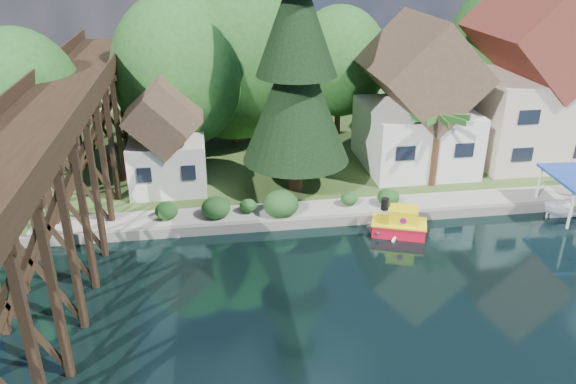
{
  "coord_description": "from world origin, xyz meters",
  "views": [
    {
      "loc": [
        -8.11,
        -22.04,
        16.24
      ],
      "look_at": [
        -3.99,
        6.0,
        3.37
      ],
      "focal_mm": 35.0,
      "sensor_mm": 36.0,
      "label": 1
    }
  ],
  "objects_px": {
    "tugboat": "(400,224)",
    "boat_white_a": "(398,224)",
    "house_left": "(417,105)",
    "house_center": "(532,82)",
    "conifer": "(296,65)",
    "shed": "(167,140)",
    "trestle_bridge": "(53,177)",
    "boat_canopy": "(572,200)",
    "palm_tree": "(439,119)"
  },
  "relations": [
    {
      "from": "tugboat",
      "to": "boat_white_a",
      "type": "height_order",
      "value": "tugboat"
    },
    {
      "from": "conifer",
      "to": "trestle_bridge",
      "type": "bearing_deg",
      "value": -150.49
    },
    {
      "from": "house_left",
      "to": "house_center",
      "type": "distance_m",
      "value": 9.1
    },
    {
      "from": "trestle_bridge",
      "to": "boat_canopy",
      "type": "distance_m",
      "value": 30.56
    },
    {
      "from": "palm_tree",
      "to": "tugboat",
      "type": "xyz_separation_m",
      "value": [
        -4.22,
        -5.67,
        -4.59
      ]
    },
    {
      "from": "house_center",
      "to": "boat_white_a",
      "type": "xyz_separation_m",
      "value": [
        -13.11,
        -9.57,
        -6.02
      ]
    },
    {
      "from": "boat_white_a",
      "to": "boat_canopy",
      "type": "distance_m",
      "value": 11.37
    },
    {
      "from": "conifer",
      "to": "palm_tree",
      "type": "height_order",
      "value": "conifer"
    },
    {
      "from": "shed",
      "to": "trestle_bridge",
      "type": "bearing_deg",
      "value": -118.19
    },
    {
      "from": "shed",
      "to": "conifer",
      "type": "height_order",
      "value": "conifer"
    },
    {
      "from": "house_center",
      "to": "boat_canopy",
      "type": "relative_size",
      "value": 2.99
    },
    {
      "from": "trestle_bridge",
      "to": "boat_canopy",
      "type": "xyz_separation_m",
      "value": [
        30.23,
        1.75,
        -4.12
      ]
    },
    {
      "from": "tugboat",
      "to": "shed",
      "type": "bearing_deg",
      "value": 149.35
    },
    {
      "from": "boat_white_a",
      "to": "house_center",
      "type": "bearing_deg",
      "value": -71.02
    },
    {
      "from": "boat_white_a",
      "to": "boat_canopy",
      "type": "height_order",
      "value": "boat_canopy"
    },
    {
      "from": "tugboat",
      "to": "boat_white_a",
      "type": "xyz_separation_m",
      "value": [
        0.09,
        0.6,
        -0.3
      ]
    },
    {
      "from": "shed",
      "to": "boat_white_a",
      "type": "bearing_deg",
      "value": -28.59
    },
    {
      "from": "house_left",
      "to": "shed",
      "type": "distance_m",
      "value": 18.11
    },
    {
      "from": "tugboat",
      "to": "conifer",
      "type": "bearing_deg",
      "value": 128.89
    },
    {
      "from": "palm_tree",
      "to": "boat_white_a",
      "type": "height_order",
      "value": "palm_tree"
    },
    {
      "from": "conifer",
      "to": "boat_white_a",
      "type": "xyz_separation_m",
      "value": [
        5.35,
        -5.91,
        -8.54
      ]
    },
    {
      "from": "house_left",
      "to": "trestle_bridge",
      "type": "bearing_deg",
      "value": -154.79
    },
    {
      "from": "shed",
      "to": "boat_canopy",
      "type": "distance_m",
      "value": 26.47
    },
    {
      "from": "conifer",
      "to": "boat_canopy",
      "type": "distance_m",
      "value": 19.31
    },
    {
      "from": "palm_tree",
      "to": "boat_canopy",
      "type": "distance_m",
      "value": 9.71
    },
    {
      "from": "shed",
      "to": "palm_tree",
      "type": "xyz_separation_m",
      "value": [
        18.02,
        -2.51,
        1.46
      ]
    },
    {
      "from": "shed",
      "to": "boat_canopy",
      "type": "height_order",
      "value": "shed"
    },
    {
      "from": "house_left",
      "to": "shed",
      "type": "height_order",
      "value": "house_left"
    },
    {
      "from": "tugboat",
      "to": "trestle_bridge",
      "type": "bearing_deg",
      "value": -176.49
    },
    {
      "from": "boat_white_a",
      "to": "tugboat",
      "type": "bearing_deg",
      "value": 153.93
    },
    {
      "from": "trestle_bridge",
      "to": "boat_white_a",
      "type": "distance_m",
      "value": 19.61
    },
    {
      "from": "tugboat",
      "to": "boat_canopy",
      "type": "height_order",
      "value": "boat_canopy"
    },
    {
      "from": "house_left",
      "to": "tugboat",
      "type": "relative_size",
      "value": 3.06
    },
    {
      "from": "house_center",
      "to": "boat_white_a",
      "type": "distance_m",
      "value": 17.31
    },
    {
      "from": "house_left",
      "to": "shed",
      "type": "xyz_separation_m",
      "value": [
        -18.0,
        -1.5,
        -1.31
      ]
    },
    {
      "from": "shed",
      "to": "tugboat",
      "type": "bearing_deg",
      "value": -30.65
    },
    {
      "from": "house_center",
      "to": "conifer",
      "type": "xyz_separation_m",
      "value": [
        -18.46,
        -3.66,
        2.52
      ]
    },
    {
      "from": "house_left",
      "to": "conifer",
      "type": "height_order",
      "value": "conifer"
    },
    {
      "from": "house_center",
      "to": "tugboat",
      "type": "height_order",
      "value": "house_center"
    },
    {
      "from": "house_center",
      "to": "conifer",
      "type": "height_order",
      "value": "conifer"
    },
    {
      "from": "house_center",
      "to": "conifer",
      "type": "bearing_deg",
      "value": -168.78
    },
    {
      "from": "house_center",
      "to": "tugboat",
      "type": "xyz_separation_m",
      "value": [
        -13.2,
        -10.18,
        -5.72
      ]
    },
    {
      "from": "house_center",
      "to": "boat_white_a",
      "type": "height_order",
      "value": "house_center"
    },
    {
      "from": "trestle_bridge",
      "to": "conifer",
      "type": "xyz_separation_m",
      "value": [
        13.54,
        7.67,
        3.59
      ]
    },
    {
      "from": "shed",
      "to": "tugboat",
      "type": "xyz_separation_m",
      "value": [
        13.8,
        -8.17,
        -3.13
      ]
    },
    {
      "from": "boat_white_a",
      "to": "palm_tree",
      "type": "bearing_deg",
      "value": -56.31
    },
    {
      "from": "conifer",
      "to": "boat_canopy",
      "type": "height_order",
      "value": "conifer"
    },
    {
      "from": "house_left",
      "to": "conifer",
      "type": "relative_size",
      "value": 0.63
    },
    {
      "from": "tugboat",
      "to": "boat_white_a",
      "type": "bearing_deg",
      "value": 81.08
    },
    {
      "from": "shed",
      "to": "boat_canopy",
      "type": "bearing_deg",
      "value": -16.71
    }
  ]
}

